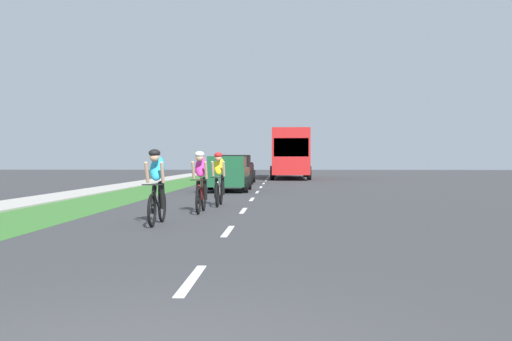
{
  "coord_description": "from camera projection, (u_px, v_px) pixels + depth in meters",
  "views": [
    {
      "loc": [
        1.01,
        -3.75,
        1.36
      ],
      "look_at": [
        -0.14,
        23.83,
        0.88
      ],
      "focal_mm": 42.37,
      "sensor_mm": 36.0,
      "label": 1
    }
  ],
  "objects": [
    {
      "name": "ground_plane",
      "position": [
        256.0,
        194.0,
        23.8
      ],
      "size": [
        120.0,
        120.0,
        0.0
      ],
      "primitive_type": "plane",
      "color": "#38383A"
    },
    {
      "name": "grass_verge",
      "position": [
        132.0,
        194.0,
        24.0
      ],
      "size": [
        2.54,
        70.0,
        0.01
      ],
      "primitive_type": "cube",
      "color": "#38722D",
      "rests_on": "ground_plane"
    },
    {
      "name": "sidewalk_concrete",
      "position": [
        78.0,
        194.0,
        24.09
      ],
      "size": [
        1.79,
        70.0,
        0.1
      ],
      "primitive_type": "cube",
      "color": "#B2ADA3",
      "rests_on": "ground_plane"
    },
    {
      "name": "lane_markings_center",
      "position": [
        259.0,
        189.0,
        27.79
      ],
      "size": [
        0.12,
        53.13,
        0.01
      ],
      "color": "white",
      "rests_on": "ground_plane"
    },
    {
      "name": "cyclist_lead",
      "position": [
        157.0,
        186.0,
        12.61
      ],
      "size": [
        0.42,
        1.72,
        1.58
      ],
      "color": "black",
      "rests_on": "ground_plane"
    },
    {
      "name": "cyclist_trailing",
      "position": [
        201.0,
        181.0,
        15.47
      ],
      "size": [
        0.42,
        1.72,
        1.58
      ],
      "color": "black",
      "rests_on": "ground_plane"
    },
    {
      "name": "cyclist_distant",
      "position": [
        219.0,
        178.0,
        17.76
      ],
      "size": [
        0.42,
        1.72,
        1.58
      ],
      "color": "black",
      "rests_on": "ground_plane"
    },
    {
      "name": "sedan_dark_green",
      "position": [
        227.0,
        173.0,
        26.32
      ],
      "size": [
        1.98,
        4.3,
        1.52
      ],
      "color": "#194C2D",
      "rests_on": "ground_plane"
    },
    {
      "name": "pickup_black",
      "position": [
        235.0,
        169.0,
        34.91
      ],
      "size": [
        2.22,
        5.1,
        1.64
      ],
      "color": "black",
      "rests_on": "ground_plane"
    },
    {
      "name": "bus_red",
      "position": [
        290.0,
        152.0,
        44.7
      ],
      "size": [
        2.78,
        11.6,
        3.48
      ],
      "color": "red",
      "rests_on": "ground_plane"
    }
  ]
}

